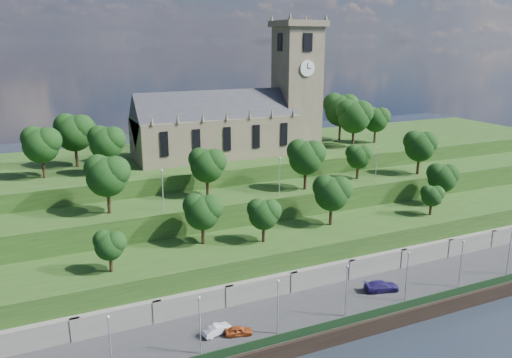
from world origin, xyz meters
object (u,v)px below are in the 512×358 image
church (238,117)px  car_left (239,331)px  car_right (382,286)px  car_middle (217,329)px

church → car_left: (-17.32, -41.80, -19.94)m
church → car_right: size_ratio=7.49×
car_left → church: bearing=-8.1°
car_middle → car_right: 25.70m
car_right → car_left: bearing=109.2°
church → car_right: (6.01, -39.84, -19.77)m
church → car_left: bearing=-112.5°
car_left → car_right: (23.34, 1.96, 0.17)m
car_left → car_right: size_ratio=0.66×
church → car_left: 49.44m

